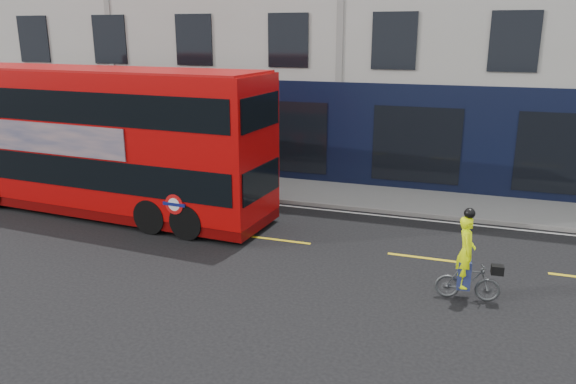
% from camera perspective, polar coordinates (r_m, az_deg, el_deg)
% --- Properties ---
extents(ground, '(120.00, 120.00, 0.00)m').
position_cam_1_polar(ground, '(14.98, -2.69, -6.86)').
color(ground, black).
rests_on(ground, ground).
extents(pavement, '(60.00, 3.00, 0.12)m').
position_cam_1_polar(pavement, '(20.80, 3.91, -0.12)').
color(pavement, gray).
rests_on(pavement, ground).
extents(kerb, '(60.00, 0.12, 0.13)m').
position_cam_1_polar(kerb, '(19.41, 2.74, -1.26)').
color(kerb, gray).
rests_on(kerb, ground).
extents(road_edge_line, '(58.00, 0.10, 0.01)m').
position_cam_1_polar(road_edge_line, '(19.16, 2.49, -1.69)').
color(road_edge_line, silver).
rests_on(road_edge_line, ground).
extents(lane_dashes, '(58.00, 0.12, 0.01)m').
position_cam_1_polar(lane_dashes, '(16.28, -0.74, -4.92)').
color(lane_dashes, gold).
rests_on(lane_dashes, ground).
extents(bus, '(11.86, 3.45, 4.72)m').
position_cam_1_polar(bus, '(19.29, -18.53, 5.02)').
color(bus, '#B10707').
rests_on(bus, ground).
extents(cyclist, '(1.45, 0.62, 2.15)m').
position_cam_1_polar(cyclist, '(13.18, 17.74, -7.39)').
color(cyclist, '#4A4D4F').
rests_on(cyclist, ground).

